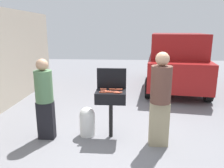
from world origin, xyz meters
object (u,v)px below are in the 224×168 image
hot_dog_3 (115,92)px  hot_dog_7 (109,92)px  hot_dog_1 (108,91)px  person_right (160,97)px  hot_dog_10 (117,93)px  parked_minivan (176,61)px  hot_dog_8 (112,89)px  hot_dog_0 (103,92)px  hot_dog_11 (120,89)px  bbq_grill (111,98)px  hot_dog_2 (119,90)px  hot_dog_6 (104,91)px  person_left (44,97)px  propane_tank (87,121)px  hot_dog_9 (103,89)px  hot_dog_4 (112,89)px  hot_dog_5 (119,92)px

hot_dog_3 → hot_dog_7: same height
hot_dog_1 → person_right: 1.00m
hot_dog_10 → parked_minivan: bearing=65.0°
hot_dog_8 → hot_dog_0: bearing=-123.0°
hot_dog_11 → parked_minivan: size_ratio=0.03×
hot_dog_10 → hot_dog_1: bearing=150.8°
bbq_grill → hot_dog_0: (-0.15, -0.14, 0.16)m
hot_dog_2 → hot_dog_8: 0.14m
hot_dog_8 → bbq_grill: bearing=-98.9°
hot_dog_7 → parked_minivan: (2.14, 4.22, 0.03)m
hot_dog_7 → person_right: (0.96, -0.16, -0.02)m
hot_dog_6 → person_left: person_left is taller
hot_dog_1 → person_left: person_left is taller
hot_dog_11 → bbq_grill: bearing=-143.8°
propane_tank → person_right: (1.42, -0.30, 0.65)m
hot_dog_9 → propane_tank: 0.75m
hot_dog_1 → hot_dog_8: 0.19m
hot_dog_3 → hot_dog_6: (-0.23, 0.07, 0.00)m
hot_dog_9 → person_right: 1.16m
bbq_grill → person_left: bearing=-173.1°
bbq_grill → hot_dog_0: 0.26m
hot_dog_4 → hot_dog_0: bearing=-127.5°
hot_dog_2 → parked_minivan: size_ratio=0.03×
hot_dog_0 → hot_dog_5: 0.31m
hot_dog_5 → person_left: size_ratio=0.08×
hot_dog_2 → propane_tank: (-0.64, -0.05, -0.67)m
hot_dog_3 → hot_dog_4: same height
hot_dog_4 → hot_dog_6: 0.19m
hot_dog_9 → hot_dog_1: bearing=-56.0°
hot_dog_1 → person_left: (-1.25, -0.10, -0.11)m
hot_dog_6 → parked_minivan: size_ratio=0.03×
hot_dog_0 → hot_dog_6: same height
hot_dog_3 → hot_dog_6: bearing=163.8°
hot_dog_2 → person_left: person_left is taller
bbq_grill → hot_dog_5: size_ratio=7.53×
hot_dog_10 → parked_minivan: 4.69m
hot_dog_4 → hot_dog_11: size_ratio=1.00×
hot_dog_0 → hot_dog_5: same height
propane_tank → bbq_grill: bearing=-3.5°
bbq_grill → hot_dog_4: size_ratio=7.53×
bbq_grill → hot_dog_3: 0.20m
hot_dog_3 → hot_dog_11: same height
person_left → hot_dog_11: bearing=20.9°
hot_dog_0 → hot_dog_8: bearing=57.0°
hot_dog_2 → person_left: size_ratio=0.08×
hot_dog_6 → parked_minivan: (2.25, 4.11, 0.03)m
person_right → hot_dog_5: bearing=-18.4°
hot_dog_0 → hot_dog_3: 0.25m
hot_dog_1 → propane_tank: (-0.45, 0.09, -0.67)m
hot_dog_10 → hot_dog_11: bearing=81.8°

